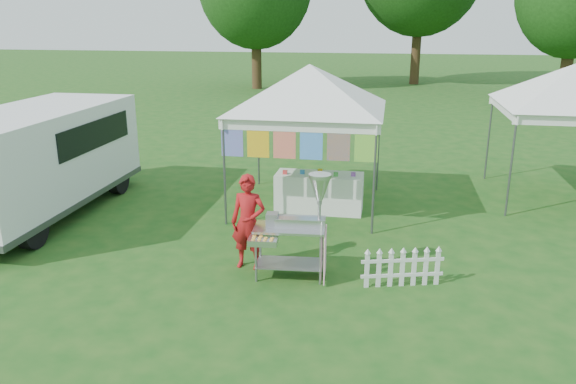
# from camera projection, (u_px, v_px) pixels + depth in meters

# --- Properties ---
(ground) EXTENTS (120.00, 120.00, 0.00)m
(ground) POSITION_uv_depth(u_px,v_px,m) (276.00, 275.00, 8.85)
(ground) COLOR #174D16
(ground) RESTS_ON ground
(canopy_main) EXTENTS (4.24, 4.24, 3.45)m
(canopy_main) POSITION_uv_depth(u_px,v_px,m) (310.00, 65.00, 11.25)
(canopy_main) COLOR #59595E
(canopy_main) RESTS_ON ground
(donut_cart) EXTENTS (1.19, 0.90, 1.67)m
(donut_cart) POSITION_uv_depth(u_px,v_px,m) (301.00, 218.00, 8.48)
(donut_cart) COLOR gray
(donut_cart) RESTS_ON ground
(vendor) EXTENTS (0.59, 0.40, 1.55)m
(vendor) POSITION_uv_depth(u_px,v_px,m) (248.00, 222.00, 8.92)
(vendor) COLOR #A21316
(vendor) RESTS_ON ground
(cargo_van) EXTENTS (2.10, 5.21, 2.16)m
(cargo_van) POSITION_uv_depth(u_px,v_px,m) (39.00, 158.00, 11.38)
(cargo_van) COLOR silver
(cargo_van) RESTS_ON ground
(picket_fence) EXTENTS (1.22, 0.36, 0.56)m
(picket_fence) POSITION_uv_depth(u_px,v_px,m) (402.00, 269.00, 8.40)
(picket_fence) COLOR silver
(picket_fence) RESTS_ON ground
(display_table) EXTENTS (1.80, 0.70, 0.80)m
(display_table) POSITION_uv_depth(u_px,v_px,m) (319.00, 192.00, 11.71)
(display_table) COLOR white
(display_table) RESTS_ON ground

